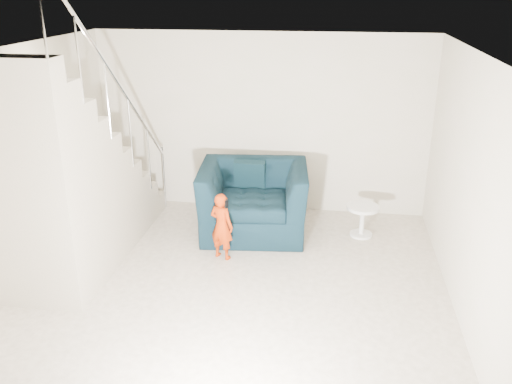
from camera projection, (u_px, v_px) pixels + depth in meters
The scene contains 13 objects.
floor at pixel (227, 299), 6.12m from camera, with size 5.50×5.50×0.00m, color gray.
ceiling at pixel (222, 55), 5.14m from camera, with size 5.50×5.50×0.00m, color silver.
back_wall at pixel (261, 124), 8.16m from camera, with size 5.00×5.00×0.00m, color #BAB498.
front_wall at pixel (128, 356), 3.09m from camera, with size 5.00×5.00×0.00m, color #BAB498.
left_wall at pixel (3, 176), 5.97m from camera, with size 5.50×5.50×0.00m, color #BAB498.
right_wall at pixel (476, 201), 5.28m from camera, with size 5.50×5.50×0.00m, color #BAB498.
armchair at pixel (253, 200), 7.63m from camera, with size 1.49×1.30×0.97m, color black.
toddler at pixel (222, 226), 6.89m from camera, with size 0.32×0.21×0.89m, color #961E04.
side_table at pixel (362, 216), 7.55m from camera, with size 0.45×0.45×0.45m.
staircase at pixel (73, 194), 6.56m from camera, with size 1.02×3.03×3.62m.
cushion at pixel (250, 175), 7.88m from camera, with size 0.45×0.13×0.43m, color black.
throw at pixel (206, 190), 7.65m from camera, with size 0.05×0.53×0.59m, color black.
phone at pixel (227, 204), 6.72m from camera, with size 0.02×0.05×0.10m, color black.
Camera 1 is at (1.10, -5.15, 3.35)m, focal length 38.00 mm.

